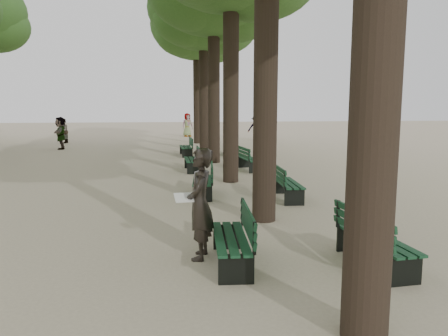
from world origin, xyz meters
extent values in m
plane|color=#B7A98A|center=(0.00, 0.00, 0.00)|extent=(120.00, 120.00, 0.00)
cylinder|color=#33261C|center=(1.50, 3.00, 3.75)|extent=(0.52, 0.52, 7.50)
cylinder|color=#33261C|center=(1.50, 8.00, 3.75)|extent=(0.52, 0.52, 7.50)
cylinder|color=#33261C|center=(1.50, 13.00, 3.75)|extent=(0.52, 0.52, 7.50)
cylinder|color=#33261C|center=(1.50, 18.00, 3.75)|extent=(0.52, 0.52, 7.50)
ellipsoid|color=#28531C|center=(1.50, 18.00, 7.70)|extent=(6.00, 6.00, 4.50)
cylinder|color=#33261C|center=(1.50, 23.00, 3.75)|extent=(0.52, 0.52, 7.50)
ellipsoid|color=#28531C|center=(1.50, 23.00, 7.70)|extent=(6.00, 6.00, 4.50)
cube|color=black|center=(0.35, 0.38, 0.23)|extent=(0.64, 1.83, 0.45)
cube|color=black|center=(0.35, 0.38, 0.45)|extent=(0.66, 1.83, 0.04)
cube|color=black|center=(0.63, 0.36, 0.72)|extent=(0.16, 1.80, 0.40)
cube|color=black|center=(0.35, 5.81, 0.23)|extent=(0.69, 1.84, 0.45)
cube|color=black|center=(0.35, 5.81, 0.45)|extent=(0.71, 1.84, 0.04)
cube|color=black|center=(0.63, 5.78, 0.72)|extent=(0.21, 1.80, 0.40)
cube|color=black|center=(0.35, 10.56, 0.23)|extent=(0.55, 1.81, 0.45)
cube|color=black|center=(0.35, 10.56, 0.45)|extent=(0.57, 1.81, 0.04)
cube|color=black|center=(0.63, 10.56, 0.72)|extent=(0.07, 1.80, 0.40)
cube|color=black|center=(0.35, 15.72, 0.23)|extent=(0.58, 1.82, 0.45)
cube|color=black|center=(0.35, 15.72, 0.45)|extent=(0.60, 1.82, 0.04)
cube|color=black|center=(0.63, 15.73, 0.72)|extent=(0.10, 1.80, 0.40)
cube|color=black|center=(2.65, 0.01, 0.23)|extent=(0.67, 1.84, 0.45)
cube|color=black|center=(2.65, 0.01, 0.45)|extent=(0.69, 1.84, 0.04)
cube|color=black|center=(2.37, -0.02, 0.72)|extent=(0.19, 1.80, 0.40)
cube|color=black|center=(2.65, 5.06, 0.23)|extent=(0.61, 1.82, 0.45)
cube|color=black|center=(2.65, 5.06, 0.45)|extent=(0.63, 1.82, 0.04)
cube|color=black|center=(2.37, 5.08, 0.72)|extent=(0.13, 1.80, 0.40)
cube|color=black|center=(2.65, 10.48, 0.23)|extent=(0.70, 1.84, 0.45)
cube|color=black|center=(2.65, 10.48, 0.45)|extent=(0.72, 1.85, 0.04)
cube|color=black|center=(2.37, 10.45, 0.72)|extent=(0.23, 1.79, 0.40)
cube|color=black|center=(2.65, 15.82, 0.23)|extent=(0.63, 1.83, 0.45)
cube|color=black|center=(2.65, 15.82, 0.45)|extent=(0.65, 1.83, 0.04)
cube|color=black|center=(2.37, 15.84, 0.72)|extent=(0.15, 1.80, 0.40)
imported|color=black|center=(-0.10, 0.76, 0.93)|extent=(0.52, 0.81, 1.86)
cube|color=white|center=(-0.35, 0.76, 1.05)|extent=(0.37, 0.29, 0.12)
imported|color=#262628|center=(-6.68, 20.01, 0.94)|extent=(0.60, 1.78, 1.88)
imported|color=#262628|center=(5.90, 24.97, 0.90)|extent=(1.20, 0.56, 1.79)
imported|color=#262628|center=(1.14, 29.37, 0.95)|extent=(1.00, 0.73, 1.90)
imported|color=#262628|center=(-7.44, 24.19, 0.83)|extent=(0.37, 0.82, 1.66)
camera|label=1|loc=(-0.65, -6.30, 2.56)|focal=35.00mm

